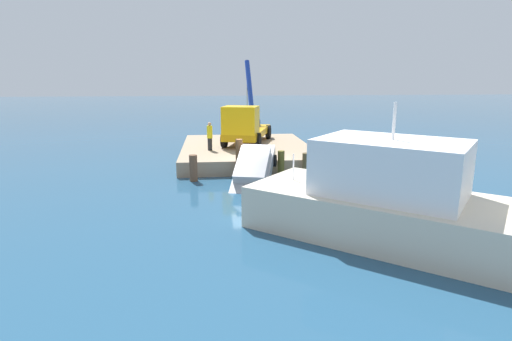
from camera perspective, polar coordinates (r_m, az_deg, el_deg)
name	(u,v)px	position (r m, az deg, el deg)	size (l,w,h in m)	color
ground	(255,177)	(22.34, -0.19, -0.91)	(200.00, 200.00, 0.00)	navy
dock	(246,151)	(27.68, -1.39, 2.68)	(10.72, 8.46, 0.85)	gray
crane_truck	(245,125)	(27.78, -1.52, 6.34)	(7.83, 3.97, 5.79)	orange
dock_worker	(210,136)	(25.74, -6.48, 4.81)	(0.34, 0.34, 1.77)	#262626
salvaged_car	(253,172)	(20.47, -0.45, -0.25)	(4.51, 2.91, 2.74)	#99999E
moored_yacht	(452,232)	(14.25, 25.68, -7.81)	(10.80, 11.84, 6.22)	beige
piling_near	(193,168)	(21.59, -8.74, 0.34)	(0.42, 0.42, 1.39)	brown
piling_mid	(239,159)	(21.84, -2.36, 1.62)	(0.38, 0.38, 2.13)	brown
piling_far	(281,164)	(22.13, 3.51, 0.88)	(0.37, 0.37, 1.47)	brown
piling_end	(306,165)	(22.49, 7.02, 0.79)	(0.43, 0.43, 1.30)	brown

